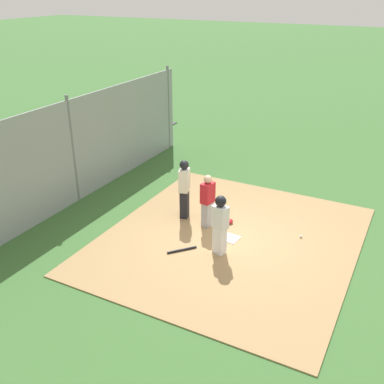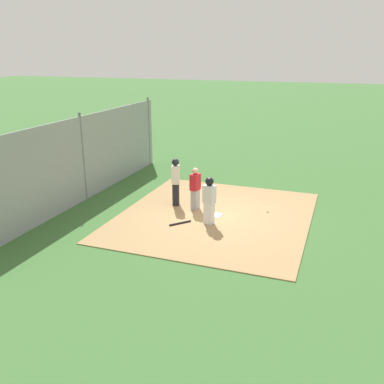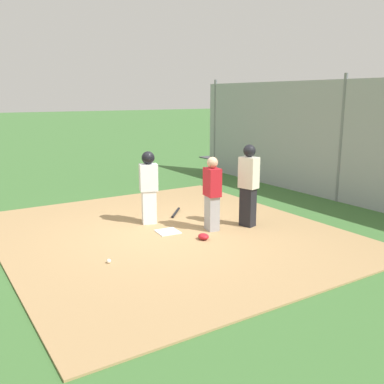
{
  "view_description": "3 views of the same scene",
  "coord_description": "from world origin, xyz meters",
  "px_view_note": "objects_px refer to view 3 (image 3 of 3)",
  "views": [
    {
      "loc": [
        9.71,
        3.94,
        6.26
      ],
      "look_at": [
        -0.26,
        -1.3,
        1.02
      ],
      "focal_mm": 42.15,
      "sensor_mm": 36.0,
      "label": 1
    },
    {
      "loc": [
        13.2,
        3.98,
        5.46
      ],
      "look_at": [
        0.54,
        -0.66,
        0.98
      ],
      "focal_mm": 39.68,
      "sensor_mm": 36.0,
      "label": 2
    },
    {
      "loc": [
        -7.46,
        4.14,
        2.79
      ],
      "look_at": [
        -0.12,
        -0.52,
        0.84
      ],
      "focal_mm": 40.39,
      "sensor_mm": 36.0,
      "label": 3
    }
  ],
  "objects_px": {
    "umpire": "(248,184)",
    "catcher_mask": "(203,237)",
    "baseball_bat": "(176,213)",
    "home_plate": "(168,232)",
    "baseball": "(109,261)",
    "runner": "(149,183)",
    "catcher": "(212,193)"
  },
  "relations": [
    {
      "from": "runner",
      "to": "catcher_mask",
      "type": "bearing_deg",
      "value": 32.39
    },
    {
      "from": "home_plate",
      "to": "catcher_mask",
      "type": "height_order",
      "value": "catcher_mask"
    },
    {
      "from": "catcher_mask",
      "to": "umpire",
      "type": "bearing_deg",
      "value": -79.15
    },
    {
      "from": "home_plate",
      "to": "umpire",
      "type": "bearing_deg",
      "value": -107.37
    },
    {
      "from": "catcher",
      "to": "umpire",
      "type": "distance_m",
      "value": 0.85
    },
    {
      "from": "baseball",
      "to": "catcher_mask",
      "type": "bearing_deg",
      "value": -85.52
    },
    {
      "from": "home_plate",
      "to": "baseball_bat",
      "type": "xyz_separation_m",
      "value": [
        1.13,
        -0.86,
        0.02
      ]
    },
    {
      "from": "runner",
      "to": "baseball_bat",
      "type": "bearing_deg",
      "value": 130.39
    },
    {
      "from": "catcher",
      "to": "catcher_mask",
      "type": "height_order",
      "value": "catcher"
    },
    {
      "from": "catcher_mask",
      "to": "catcher",
      "type": "bearing_deg",
      "value": -49.51
    },
    {
      "from": "home_plate",
      "to": "baseball",
      "type": "bearing_deg",
      "value": 119.42
    },
    {
      "from": "runner",
      "to": "baseball_bat",
      "type": "xyz_separation_m",
      "value": [
        0.36,
        -0.88,
        -0.87
      ]
    },
    {
      "from": "catcher",
      "to": "runner",
      "type": "bearing_deg",
      "value": -42.28
    },
    {
      "from": "catcher",
      "to": "baseball",
      "type": "relative_size",
      "value": 20.86
    },
    {
      "from": "catcher",
      "to": "baseball_bat",
      "type": "distance_m",
      "value": 1.68
    },
    {
      "from": "home_plate",
      "to": "umpire",
      "type": "relative_size",
      "value": 0.25
    },
    {
      "from": "umpire",
      "to": "baseball",
      "type": "relative_size",
      "value": 23.83
    },
    {
      "from": "baseball",
      "to": "runner",
      "type": "bearing_deg",
      "value": -43.71
    },
    {
      "from": "catcher",
      "to": "baseball",
      "type": "bearing_deg",
      "value": 22.47
    },
    {
      "from": "home_plate",
      "to": "baseball_bat",
      "type": "bearing_deg",
      "value": -37.05
    },
    {
      "from": "baseball",
      "to": "umpire",
      "type": "bearing_deg",
      "value": -82.99
    },
    {
      "from": "baseball_bat",
      "to": "catcher_mask",
      "type": "relative_size",
      "value": 3.28
    },
    {
      "from": "home_plate",
      "to": "runner",
      "type": "xyz_separation_m",
      "value": [
        0.77,
        0.03,
        0.89
      ]
    },
    {
      "from": "runner",
      "to": "catcher_mask",
      "type": "height_order",
      "value": "runner"
    },
    {
      "from": "home_plate",
      "to": "baseball",
      "type": "height_order",
      "value": "baseball"
    },
    {
      "from": "umpire",
      "to": "catcher_mask",
      "type": "bearing_deg",
      "value": -4.16
    },
    {
      "from": "umpire",
      "to": "catcher_mask",
      "type": "distance_m",
      "value": 1.6
    },
    {
      "from": "baseball_bat",
      "to": "home_plate",
      "type": "bearing_deg",
      "value": -175.63
    },
    {
      "from": "umpire",
      "to": "catcher_mask",
      "type": "height_order",
      "value": "umpire"
    },
    {
      "from": "catcher",
      "to": "catcher_mask",
      "type": "xyz_separation_m",
      "value": [
        -0.42,
        0.5,
        -0.74
      ]
    },
    {
      "from": "home_plate",
      "to": "catcher",
      "type": "distance_m",
      "value": 1.22
    },
    {
      "from": "baseball_bat",
      "to": "umpire",
      "type": "bearing_deg",
      "value": -112.14
    }
  ]
}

